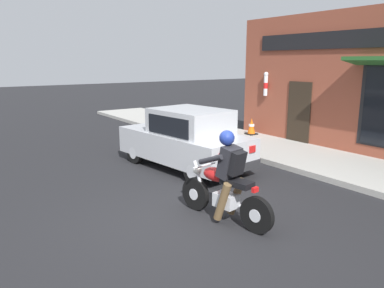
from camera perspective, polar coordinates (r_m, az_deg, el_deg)
name	(u,v)px	position (r m, az deg, el deg)	size (l,w,h in m)	color
ground_plane	(185,220)	(6.74, -1.11, -11.54)	(80.00, 80.00, 0.00)	black
sidewalk_curb	(266,147)	(12.12, 11.19, -0.48)	(2.60, 22.00, 0.14)	#ADAAA3
motorcycle_with_rider	(225,184)	(6.51, 5.08, -6.08)	(0.67, 2.01, 1.62)	black
car_hatchback	(186,139)	(9.69, -0.99, 0.72)	(2.05, 3.94, 1.57)	black
traffic_cone	(251,126)	(13.72, 9.05, 2.65)	(0.36, 0.36, 0.60)	black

